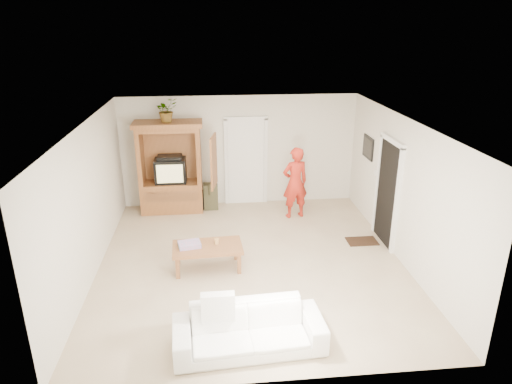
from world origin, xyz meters
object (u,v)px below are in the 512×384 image
(armoire, at_px, (172,173))
(coffee_table, at_px, (207,249))
(sofa, at_px, (249,329))
(man, at_px, (295,183))

(armoire, distance_m, coffee_table, 2.97)
(sofa, distance_m, coffee_table, 2.26)
(sofa, bearing_deg, armoire, 101.04)
(coffee_table, bearing_deg, armoire, 102.40)
(sofa, relative_size, coffee_table, 1.60)
(sofa, xyz_separation_m, coffee_table, (-0.54, 2.19, 0.10))
(man, distance_m, sofa, 4.60)
(man, bearing_deg, sofa, 58.60)
(armoire, bearing_deg, sofa, -75.10)
(coffee_table, bearing_deg, man, 44.66)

